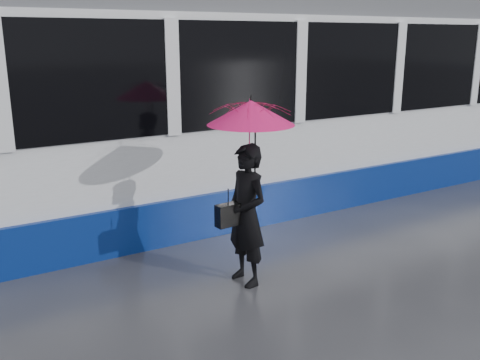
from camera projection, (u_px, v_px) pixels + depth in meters
ground at (201, 284)px, 6.02m from camera, size 90.00×90.00×0.00m
rails at (125, 220)px, 8.08m from camera, size 34.00×1.51×0.02m
tram at (170, 109)px, 8.06m from camera, size 26.00×2.56×3.35m
woman at (246, 215)px, 5.88m from camera, size 0.43×0.61×1.59m
umbrella at (251, 130)px, 5.66m from camera, size 1.01×1.01×1.08m
handbag at (228, 215)px, 5.78m from camera, size 0.29×0.15×0.43m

